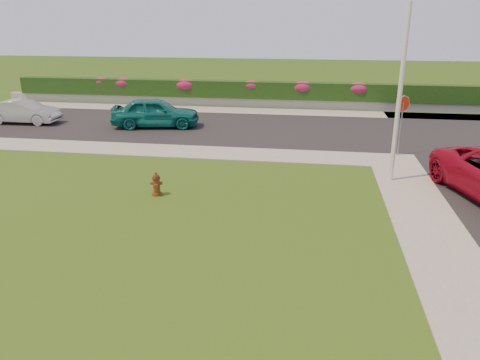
% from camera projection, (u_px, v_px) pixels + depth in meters
% --- Properties ---
extents(ground, '(120.00, 120.00, 0.00)m').
position_uv_depth(ground, '(168.00, 247.00, 12.20)').
color(ground, black).
rests_on(ground, ground).
extents(street_far, '(26.00, 8.00, 0.04)m').
position_uv_depth(street_far, '(157.00, 125.00, 25.99)').
color(street_far, black).
rests_on(street_far, ground).
extents(sidewalk_right, '(2.00, 20.00, 0.04)m').
position_uv_depth(sidewalk_right, '(477.00, 318.00, 9.31)').
color(sidewalk_right, gray).
rests_on(sidewalk_right, ground).
extents(sidewalk_far, '(24.00, 2.00, 0.04)m').
position_uv_depth(sidewalk_far, '(101.00, 148.00, 21.47)').
color(sidewalk_far, gray).
rests_on(sidewalk_far, ground).
extents(curb_corner, '(2.00, 2.00, 0.04)m').
position_uv_depth(curb_corner, '(393.00, 160.00, 19.57)').
color(curb_corner, gray).
rests_on(curb_corner, ground).
extents(sidewalk_beyond, '(34.00, 2.00, 0.04)m').
position_uv_depth(sidewalk_beyond, '(241.00, 111.00, 30.07)').
color(sidewalk_beyond, gray).
rests_on(sidewalk_beyond, ground).
extents(retaining_wall, '(34.00, 0.40, 0.60)m').
position_uv_depth(retaining_wall, '(245.00, 102.00, 31.38)').
color(retaining_wall, gray).
rests_on(retaining_wall, ground).
extents(hedge, '(32.00, 0.90, 1.10)m').
position_uv_depth(hedge, '(245.00, 89.00, 31.20)').
color(hedge, black).
rests_on(hedge, retaining_wall).
extents(fire_hydrant, '(0.41, 0.39, 0.79)m').
position_uv_depth(fire_hydrant, '(156.00, 184.00, 15.70)').
color(fire_hydrant, '#4A210B').
rests_on(fire_hydrant, ground).
extents(sedan_teal, '(4.93, 2.69, 1.59)m').
position_uv_depth(sedan_teal, '(156.00, 112.00, 25.29)').
color(sedan_teal, '#0C605B').
rests_on(sedan_teal, street_far).
extents(sedan_silver, '(4.03, 1.49, 1.32)m').
position_uv_depth(sedan_silver, '(24.00, 112.00, 26.23)').
color(sedan_silver, '#A4A8AC').
rests_on(sedan_silver, street_far).
extents(utility_pole, '(0.16, 0.16, 6.20)m').
position_uv_depth(utility_pole, '(400.00, 96.00, 16.19)').
color(utility_pole, silver).
rests_on(utility_pole, ground).
extents(stop_sign, '(0.60, 0.42, 2.62)m').
position_uv_depth(stop_sign, '(402.00, 111.00, 19.66)').
color(stop_sign, slate).
rests_on(stop_sign, ground).
extents(flower_clump_a, '(1.17, 0.75, 0.59)m').
position_uv_depth(flower_clump_a, '(101.00, 82.00, 32.47)').
color(flower_clump_a, '#C3216D').
rests_on(flower_clump_a, hedge).
extents(flower_clump_b, '(1.35, 0.87, 0.68)m').
position_uv_depth(flower_clump_b, '(123.00, 83.00, 32.25)').
color(flower_clump_b, '#C3216D').
rests_on(flower_clump_b, hedge).
extents(flower_clump_c, '(1.54, 0.99, 0.77)m').
position_uv_depth(flower_clump_c, '(186.00, 85.00, 31.61)').
color(flower_clump_c, '#C3216D').
rests_on(flower_clump_c, hedge).
extents(flower_clump_d, '(1.28, 0.82, 0.64)m').
position_uv_depth(flower_clump_d, '(252.00, 85.00, 30.94)').
color(flower_clump_d, '#C3216D').
rests_on(flower_clump_d, hedge).
extents(flower_clump_e, '(1.47, 0.94, 0.73)m').
position_uv_depth(flower_clump_e, '(302.00, 87.00, 30.46)').
color(flower_clump_e, '#C3216D').
rests_on(flower_clump_e, hedge).
extents(flower_clump_f, '(1.51, 0.97, 0.75)m').
position_uv_depth(flower_clump_f, '(358.00, 88.00, 29.94)').
color(flower_clump_f, '#C3216D').
rests_on(flower_clump_f, hedge).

